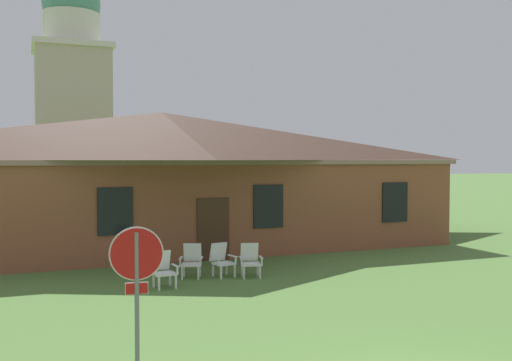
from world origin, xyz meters
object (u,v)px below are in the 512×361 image
Objects in this scene: stop_sign at (137,274)px; lawn_chair_near_door at (192,260)px; lawn_chair_left_end at (222,259)px; lawn_chair_middle at (250,259)px; lawn_chair_by_porch at (163,269)px.

stop_sign is 8.11m from lawn_chair_near_door.
lawn_chair_middle is (0.75, -0.38, 0.00)m from lawn_chair_left_end.
lawn_chair_by_porch is 1.45m from lawn_chair_near_door.
lawn_chair_near_door is at bearing 43.29° from lawn_chair_by_porch.
lawn_chair_near_door is (1.06, 1.00, 0.00)m from lawn_chair_by_porch.
lawn_chair_middle is at bearing -19.24° from lawn_chair_near_door.
stop_sign is 2.50× the size of lawn_chair_left_end.
lawn_chair_by_porch is at bearing 74.17° from stop_sign.
lawn_chair_by_porch is at bearing -136.71° from lawn_chair_near_door.
lawn_chair_middle is (4.48, 6.93, -1.19)m from stop_sign.
stop_sign is at bearing -122.92° from lawn_chair_middle.
stop_sign reaches higher than lawn_chair_middle.
stop_sign is at bearing -117.10° from lawn_chair_left_end.
lawn_chair_left_end is at bearing 153.09° from lawn_chair_middle.
lawn_chair_near_door is (2.90, 7.48, -1.19)m from stop_sign.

